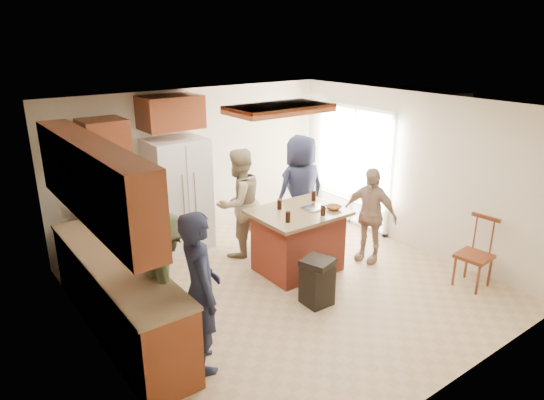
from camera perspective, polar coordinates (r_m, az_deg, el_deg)
room_shell at (r=10.54m, az=15.11°, el=4.85°), size 8.00×5.20×5.00m
person_front_left at (r=5.02m, az=-8.42°, el=-10.63°), size 0.61×0.73×1.74m
person_behind_left at (r=7.48m, az=-3.90°, el=-0.36°), size 0.91×0.65×1.71m
person_behind_right at (r=7.91m, az=3.41°, el=1.17°), size 0.93×0.65×1.82m
person_side_right at (r=7.47m, az=11.41°, el=-1.71°), size 0.67×0.95×1.48m
person_counter at (r=5.46m, az=-12.42°, el=-9.33°), size 0.61×1.07×1.57m
left_cabinetry at (r=5.77m, az=-18.58°, el=-6.39°), size 0.64×3.00×2.30m
back_wall_units at (r=7.51m, az=-16.84°, el=3.11°), size 1.80×0.60×2.45m
refrigerator at (r=7.86m, az=-10.97°, el=0.63°), size 0.90×0.76×1.80m
kitchen_island at (r=7.11m, az=3.08°, el=-4.73°), size 1.28×1.03×0.93m
island_items at (r=6.98m, az=5.16°, el=-0.84°), size 0.99×0.62×0.15m
trash_bin at (r=6.33m, az=5.32°, el=-9.50°), size 0.45×0.45×0.63m
spindle_chair at (r=7.23m, az=22.77°, el=-6.05°), size 0.46×0.46×0.99m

